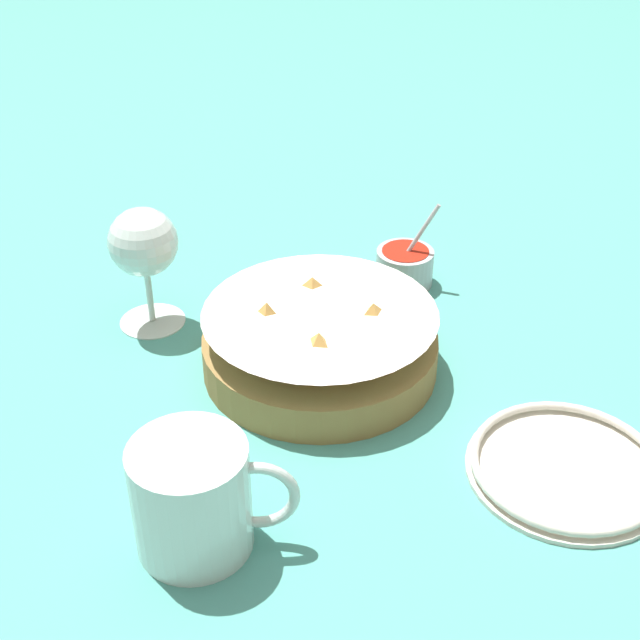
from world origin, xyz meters
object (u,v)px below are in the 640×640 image
(side_plate, at_px, (566,467))
(sauce_cup, at_px, (405,265))
(beer_mug, at_px, (194,501))
(food_basket, at_px, (320,343))
(wine_glass, at_px, (144,246))

(side_plate, bearing_deg, sauce_cup, 109.17)
(sauce_cup, height_order, side_plate, sauce_cup)
(sauce_cup, relative_size, beer_mug, 0.78)
(food_basket, relative_size, beer_mug, 1.80)
(side_plate, bearing_deg, food_basket, 143.63)
(wine_glass, xyz_separation_m, beer_mug, (0.08, -0.32, -0.05))
(food_basket, relative_size, sauce_cup, 2.31)
(wine_glass, relative_size, side_plate, 0.78)
(wine_glass, bearing_deg, sauce_cup, 15.70)
(sauce_cup, distance_m, wine_glass, 0.31)
(beer_mug, distance_m, side_plate, 0.33)
(wine_glass, bearing_deg, beer_mug, -75.48)
(food_basket, relative_size, wine_glass, 1.73)
(sauce_cup, relative_size, side_plate, 0.59)
(wine_glass, relative_size, beer_mug, 1.04)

